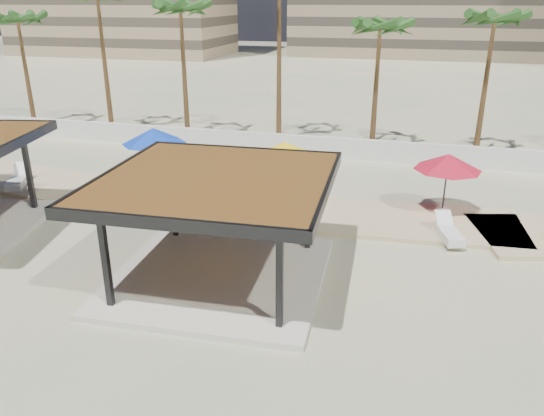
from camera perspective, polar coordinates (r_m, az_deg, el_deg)
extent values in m
plane|color=#CAB786|center=(16.92, -5.63, -9.08)|extent=(200.00, 200.00, 0.00)
cube|color=#C6B284|center=(28.60, -23.18, 2.44)|extent=(16.40, 6.19, 0.24)
cube|color=#C6B284|center=(22.50, 5.43, -0.81)|extent=(16.24, 5.11, 0.24)
cube|color=silver|center=(31.07, 4.77, 6.62)|extent=(56.00, 0.30, 1.20)
cube|color=beige|center=(17.70, -5.65, -7.23)|extent=(7.02, 7.02, 0.20)
cube|color=black|center=(15.88, -17.50, -5.17)|extent=(0.19, 0.19, 3.05)
cube|color=black|center=(20.03, -10.53, 1.14)|extent=(0.19, 0.19, 3.05)
cube|color=black|center=(14.18, 0.83, -7.43)|extent=(0.19, 0.19, 3.05)
cube|color=black|center=(18.71, 3.98, -0.01)|extent=(0.19, 0.19, 3.05)
cube|color=brown|center=(16.37, -6.06, 2.91)|extent=(7.23, 7.23, 0.28)
cube|color=black|center=(13.36, -10.67, -1.77)|extent=(7.00, 0.46, 0.35)
cube|color=black|center=(19.53, -2.90, 6.10)|extent=(7.00, 0.46, 0.35)
cube|color=black|center=(17.74, -16.74, 3.57)|extent=(0.46, 7.00, 0.35)
cube|color=black|center=(15.66, 6.03, 2.03)|extent=(0.46, 7.00, 0.35)
cube|color=black|center=(24.56, -24.73, 3.61)|extent=(0.23, 0.23, 3.25)
cube|color=black|center=(21.37, -26.43, 5.85)|extent=(1.60, 7.35, 0.37)
cylinder|color=beige|center=(24.86, 1.33, 1.94)|extent=(0.46, 0.46, 0.11)
cylinder|color=#262628|center=(24.53, 1.36, 4.26)|extent=(0.06, 0.06, 2.22)
cone|color=yellow|center=(24.26, 1.38, 6.41)|extent=(2.88, 2.88, 0.65)
cylinder|color=beige|center=(23.74, 17.83, -0.11)|extent=(0.48, 0.48, 0.12)
cylinder|color=#262628|center=(23.38, 18.14, 2.40)|extent=(0.07, 0.07, 2.32)
cone|color=#B8152B|center=(23.09, 18.42, 4.73)|extent=(3.13, 3.13, 0.68)
cylinder|color=beige|center=(26.66, -12.23, 2.84)|extent=(0.53, 0.53, 0.13)
cylinder|color=#262628|center=(26.31, -12.44, 5.31)|extent=(0.07, 0.07, 2.53)
cone|color=#113AB9|center=(26.03, -12.63, 7.60)|extent=(4.02, 4.02, 0.74)
cube|color=white|center=(28.50, -25.63, 2.55)|extent=(1.53, 2.19, 0.29)
cube|color=white|center=(28.45, -25.68, 2.89)|extent=(1.53, 2.19, 0.06)
cube|color=white|center=(29.12, -25.36, 3.86)|extent=(0.92, 0.94, 0.53)
cube|color=white|center=(21.57, 2.83, -1.00)|extent=(0.76, 2.05, 0.29)
cube|color=white|center=(21.50, 2.83, -0.57)|extent=(0.76, 2.05, 0.06)
cube|color=white|center=(22.14, 3.25, 0.77)|extent=(0.69, 0.72, 0.52)
cube|color=white|center=(21.11, 18.49, -2.72)|extent=(1.14, 1.96, 0.26)
cube|color=white|center=(21.04, 18.54, -2.33)|extent=(1.14, 1.96, 0.06)
cube|color=white|center=(21.59, 18.01, -1.02)|extent=(0.76, 0.78, 0.47)
cone|color=brown|center=(41.63, -24.92, 13.03)|extent=(0.36, 0.36, 7.54)
ellipsoid|color=#224C1A|center=(41.37, -25.72, 17.81)|extent=(3.00, 3.00, 1.80)
cone|color=brown|center=(38.36, -17.54, 14.51)|extent=(0.36, 0.36, 8.97)
cone|color=brown|center=(35.04, -9.42, 14.01)|extent=(0.36, 0.36, 8.25)
ellipsoid|color=#224C1A|center=(34.75, -9.83, 20.34)|extent=(3.00, 3.00, 1.80)
cone|color=brown|center=(33.67, 0.77, 15.87)|extent=(0.36, 0.36, 10.46)
cone|color=brown|center=(32.40, 11.10, 12.45)|extent=(0.36, 0.36, 7.31)
ellipsoid|color=#224C1A|center=(32.06, 11.56, 18.47)|extent=(3.00, 3.00, 1.80)
cone|color=brown|center=(32.67, 21.91, 11.84)|extent=(0.36, 0.36, 7.80)
ellipsoid|color=#224C1A|center=(32.35, 22.85, 18.19)|extent=(3.00, 3.00, 1.80)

